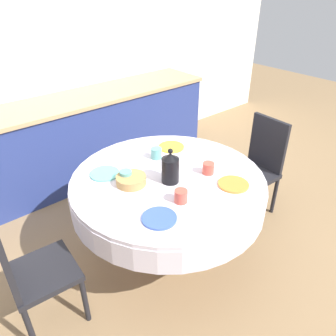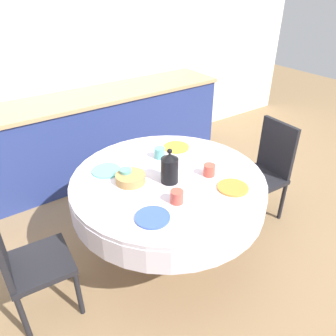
{
  "view_description": "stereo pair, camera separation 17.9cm",
  "coord_description": "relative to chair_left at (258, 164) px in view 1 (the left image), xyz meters",
  "views": [
    {
      "loc": [
        -1.29,
        -1.53,
        2.05
      ],
      "look_at": [
        0.0,
        0.0,
        0.84
      ],
      "focal_mm": 35.0,
      "sensor_mm": 36.0,
      "label": 1
    },
    {
      "loc": [
        -1.15,
        -1.64,
        2.05
      ],
      "look_at": [
        0.0,
        0.0,
        0.84
      ],
      "focal_mm": 35.0,
      "sensor_mm": 36.0,
      "label": 2
    }
  ],
  "objects": [
    {
      "name": "ground_plane",
      "position": [
        -1.06,
        0.06,
        -0.51
      ],
      "size": [
        12.0,
        12.0,
        0.0
      ],
      "primitive_type": "plane",
      "color": "#8E704C"
    },
    {
      "name": "wall_back",
      "position": [
        -1.06,
        1.98,
        0.79
      ],
      "size": [
        7.0,
        0.05,
        2.6
      ],
      "color": "silver",
      "rests_on": "ground_plane"
    },
    {
      "name": "kitchen_counter",
      "position": [
        -1.06,
        1.64,
        -0.04
      ],
      "size": [
        3.24,
        0.64,
        0.93
      ],
      "color": "navy",
      "rests_on": "ground_plane"
    },
    {
      "name": "dining_table",
      "position": [
        -1.06,
        0.06,
        0.14
      ],
      "size": [
        1.43,
        1.43,
        0.76
      ],
      "color": "brown",
      "rests_on": "ground_plane"
    },
    {
      "name": "chair_left",
      "position": [
        0.0,
        0.0,
        0.0
      ],
      "size": [
        0.42,
        0.42,
        0.93
      ],
      "rotation": [
        0.0,
        0.0,
        1.52
      ],
      "color": "black",
      "rests_on": "ground_plane"
    },
    {
      "name": "chair_right",
      "position": [
        -2.11,
        0.14,
        0.0
      ],
      "size": [
        0.43,
        0.43,
        0.93
      ],
      "rotation": [
        0.0,
        0.0,
        -1.65
      ],
      "color": "black",
      "rests_on": "ground_plane"
    },
    {
      "name": "plate_near_left",
      "position": [
        -1.4,
        -0.27,
        0.26
      ],
      "size": [
        0.22,
        0.22,
        0.01
      ],
      "primitive_type": "cylinder",
      "color": "#3856AD",
      "rests_on": "dining_table"
    },
    {
      "name": "cup_near_left",
      "position": [
        -1.18,
        -0.22,
        0.3
      ],
      "size": [
        0.09,
        0.09,
        0.09
      ],
      "primitive_type": "cylinder",
      "color": "#CC4C3D",
      "rests_on": "dining_table"
    },
    {
      "name": "plate_near_right",
      "position": [
        -0.77,
        -0.32,
        0.26
      ],
      "size": [
        0.22,
        0.22,
        0.01
      ],
      "primitive_type": "cylinder",
      "color": "orange",
      "rests_on": "dining_table"
    },
    {
      "name": "cup_near_right",
      "position": [
        -0.79,
        -0.09,
        0.3
      ],
      "size": [
        0.09,
        0.09,
        0.09
      ],
      "primitive_type": "cylinder",
      "color": "#CC4C3D",
      "rests_on": "dining_table"
    },
    {
      "name": "plate_far_left",
      "position": [
        -1.39,
        0.39,
        0.26
      ],
      "size": [
        0.22,
        0.22,
        0.01
      ],
      "primitive_type": "cylinder",
      "color": "#60BCB7",
      "rests_on": "dining_table"
    },
    {
      "name": "cup_far_left",
      "position": [
        -1.32,
        0.21,
        0.3
      ],
      "size": [
        0.09,
        0.09,
        0.09
      ],
      "primitive_type": "cylinder",
      "color": "#5BA39E",
      "rests_on": "dining_table"
    },
    {
      "name": "plate_far_right",
      "position": [
        -0.73,
        0.4,
        0.26
      ],
      "size": [
        0.22,
        0.22,
        0.01
      ],
      "primitive_type": "cylinder",
      "color": "yellow",
      "rests_on": "dining_table"
    },
    {
      "name": "cup_far_right",
      "position": [
        -0.94,
        0.34,
        0.3
      ],
      "size": [
        0.09,
        0.09,
        0.09
      ],
      "primitive_type": "cylinder",
      "color": "#5BA39E",
      "rests_on": "dining_table"
    },
    {
      "name": "coffee_carafe",
      "position": [
        -1.08,
        0.01,
        0.37
      ],
      "size": [
        0.12,
        0.12,
        0.26
      ],
      "color": "black",
      "rests_on": "dining_table"
    },
    {
      "name": "bread_basket",
      "position": [
        -1.31,
        0.16,
        0.29
      ],
      "size": [
        0.21,
        0.21,
        0.06
      ],
      "primitive_type": "cylinder",
      "color": "#AD844C",
      "rests_on": "dining_table"
    }
  ]
}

